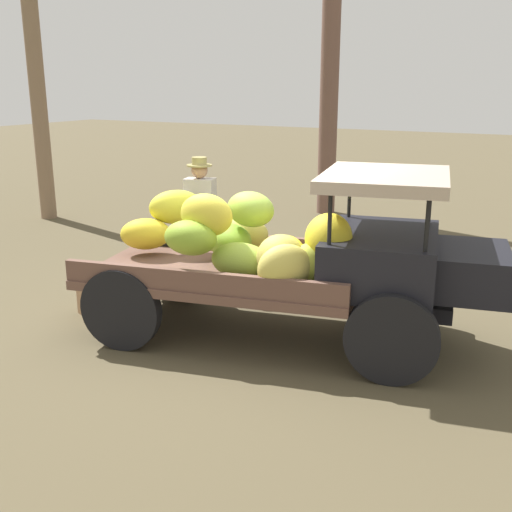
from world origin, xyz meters
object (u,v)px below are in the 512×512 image
object	(u,v)px
wooden_crate	(100,300)
loose_banana_bunch	(314,263)
truck	(299,258)
farmer	(200,214)

from	to	relation	value
wooden_crate	loose_banana_bunch	bearing A→B (deg)	59.75
wooden_crate	truck	bearing A→B (deg)	11.39
farmer	loose_banana_bunch	size ratio (longest dim) A/B	2.98
truck	wooden_crate	world-z (taller)	truck
truck	wooden_crate	size ratio (longest dim) A/B	8.65
wooden_crate	loose_banana_bunch	xyz separation A→B (m)	(1.63, 2.79, -0.02)
farmer	loose_banana_bunch	xyz separation A→B (m)	(1.18, 1.22, -0.84)
truck	loose_banana_bunch	xyz separation A→B (m)	(-0.79, 2.30, -0.76)
farmer	wooden_crate	size ratio (longest dim) A/B	3.34
truck	wooden_crate	distance (m)	2.58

